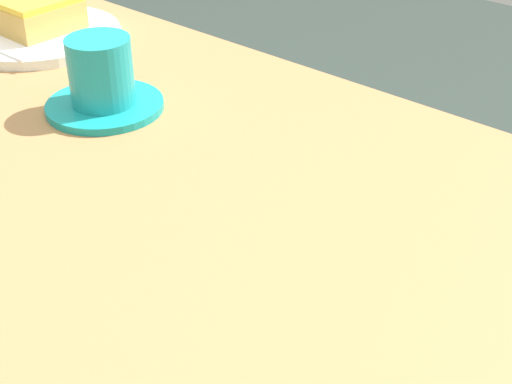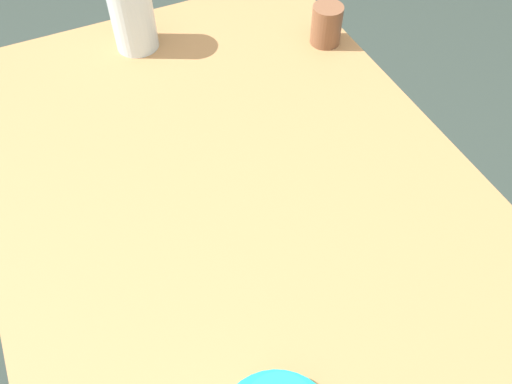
{
  "view_description": "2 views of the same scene",
  "coord_description": "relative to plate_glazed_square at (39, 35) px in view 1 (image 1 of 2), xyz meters",
  "views": [
    {
      "loc": [
        -0.46,
        0.36,
        1.14
      ],
      "look_at": [
        -0.12,
        -0.03,
        0.81
      ],
      "focal_mm": 52.13,
      "sensor_mm": 36.0,
      "label": 1
    },
    {
      "loc": [
        0.27,
        -0.17,
        1.35
      ],
      "look_at": [
        -0.13,
        0.02,
        0.8
      ],
      "focal_mm": 38.0,
      "sensor_mm": 36.0,
      "label": 2
    }
  ],
  "objects": [
    {
      "name": "table",
      "position": [
        -0.37,
        0.17,
        -0.14
      ],
      "size": [
        1.26,
        0.65,
        0.78
      ],
      "color": "#A47547",
      "rests_on": "ground_plane"
    },
    {
      "name": "plate_glazed_square",
      "position": [
        0.0,
        0.0,
        0.0
      ],
      "size": [
        0.21,
        0.21,
        0.01
      ],
      "primitive_type": "cylinder",
      "color": "white",
      "rests_on": "table"
    },
    {
      "name": "napkin_glazed_square",
      "position": [
        0.0,
        0.0,
        0.01
      ],
      "size": [
        0.16,
        0.16,
        0.0
      ],
      "primitive_type": "cube",
      "rotation": [
        0.0,
        0.0,
        -0.0
      ],
      "color": "white",
      "rests_on": "plate_glazed_square"
    },
    {
      "name": "donut_glazed_square",
      "position": [
        -0.0,
        -0.0,
        0.03
      ],
      "size": [
        0.1,
        0.1,
        0.04
      ],
      "color": "tan",
      "rests_on": "napkin_glazed_square"
    },
    {
      "name": "coffee_cup",
      "position": [
        -0.23,
        0.08,
        0.03
      ],
      "size": [
        0.13,
        0.13,
        0.08
      ],
      "color": "teal",
      "rests_on": "table"
    }
  ]
}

